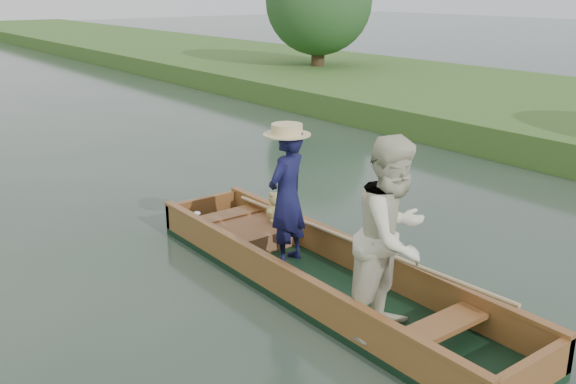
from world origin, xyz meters
TOP-DOWN VIEW (x-y plane):
  - ground at (0.00, 0.00)m, footprint 120.00×120.00m
  - punt at (-0.05, -0.28)m, footprint 1.21×5.00m

SIDE VIEW (x-z plane):
  - ground at x=0.00m, z-range 0.00..0.00m
  - punt at x=-0.05m, z-range -0.31..1.60m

